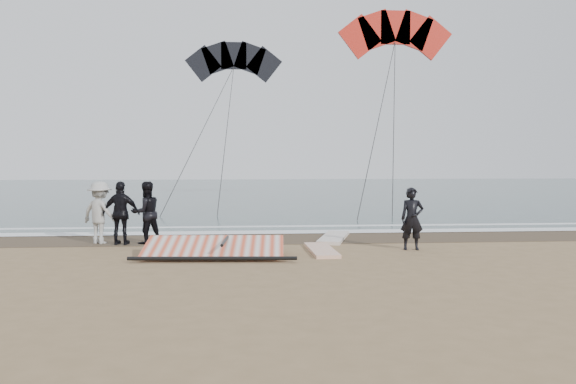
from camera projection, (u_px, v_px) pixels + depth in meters
name	position (u px, v px, depth m)	size (l,w,h in m)	color
ground	(329.00, 263.00, 13.89)	(120.00, 120.00, 0.00)	#8C704C
sea	(269.00, 191.00, 46.74)	(120.00, 54.00, 0.02)	#233838
wet_sand	(308.00, 238.00, 18.37)	(120.00, 2.80, 0.01)	#4C3D2B
foam_near	(304.00, 232.00, 19.76)	(120.00, 0.90, 0.01)	white
foam_far	(299.00, 226.00, 21.46)	(120.00, 0.45, 0.01)	white
man_main	(412.00, 219.00, 15.93)	(0.65, 0.42, 1.78)	black
board_white	(321.00, 250.00, 15.62)	(0.66, 2.35, 0.09)	silver
board_cream	(334.00, 237.00, 18.10)	(0.71, 2.66, 0.11)	beige
trio_cluster	(120.00, 213.00, 17.01)	(2.69, 1.25, 1.92)	black
sail_rig	(212.00, 249.00, 14.84)	(4.22, 1.95, 0.49)	black
kite_red	(395.00, 38.00, 33.52)	(7.76, 5.32, 14.83)	red
kite_dark	(234.00, 64.00, 41.68)	(8.17, 8.79, 19.98)	black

